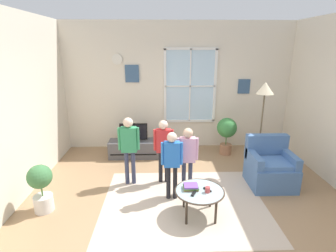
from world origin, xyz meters
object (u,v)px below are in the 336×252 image
remote_near_books (207,190)px  floor_lamp (264,98)px  book_stack (191,187)px  person_green_shirt (129,143)px  tv_stand (134,149)px  armchair (270,168)px  person_pink_shirt (187,153)px  coffee_table (200,192)px  person_blue_shirt (172,158)px  television (134,132)px  remote_near_cup (194,193)px  potted_plant_corner (41,185)px  potted_plant_by_window (227,131)px  person_red_shirt (164,144)px  cup (208,190)px

remote_near_books → floor_lamp: 2.21m
book_stack → person_green_shirt: size_ratio=0.18×
tv_stand → armchair: armchair is taller
tv_stand → person_pink_shirt: person_pink_shirt is taller
coffee_table → person_pink_shirt: 0.73m
book_stack → person_blue_shirt: bearing=122.2°
television → remote_near_cup: size_ratio=4.39×
person_green_shirt → tv_stand: bearing=92.0°
person_pink_shirt → floor_lamp: floor_lamp is taller
tv_stand → coffee_table: coffee_table is taller
person_blue_shirt → potted_plant_corner: size_ratio=1.53×
coffee_table → remote_near_books: remote_near_books is taller
potted_plant_corner → potted_plant_by_window: bearing=32.7°
remote_near_cup → potted_plant_by_window: 2.64m
armchair → potted_plant_corner: 3.83m
tv_stand → television: television is taller
person_red_shirt → remote_near_books: bearing=-58.9°
coffee_table → floor_lamp: bearing=46.0°
armchair → person_blue_shirt: (-1.79, -0.41, 0.40)m
person_pink_shirt → armchair: bearing=9.3°
coffee_table → person_blue_shirt: (-0.38, 0.47, 0.34)m
television → person_green_shirt: 1.24m
television → coffee_table: 2.51m
person_red_shirt → coffee_table: bearing=-63.7°
potted_plant_corner → floor_lamp: floor_lamp is taller
book_stack → tv_stand: bearing=115.6°
television → person_red_shirt: size_ratio=0.52×
remote_near_books → person_green_shirt: person_green_shirt is taller
armchair → floor_lamp: bearing=91.3°
armchair → book_stack: (-1.53, -0.83, 0.12)m
coffee_table → cup: (0.11, -0.05, 0.07)m
person_pink_shirt → floor_lamp: (1.51, 0.81, 0.77)m
cup → person_green_shirt: (-1.22, 1.04, 0.33)m
potted_plant_by_window → floor_lamp: bearing=-63.8°
armchair → remote_near_cup: armchair is taller
remote_near_cup → cup: bearing=11.5°
person_red_shirt → television: bearing=118.9°
remote_near_books → person_blue_shirt: person_blue_shirt is taller
armchair → remote_near_cup: size_ratio=6.21×
armchair → person_pink_shirt: person_pink_shirt is taller
book_stack → potted_plant_by_window: size_ratio=0.26×
potted_plant_corner → armchair: bearing=10.4°
armchair → cup: size_ratio=10.09×
tv_stand → armchair: bearing=-27.5°
armchair → person_blue_shirt: 1.88m
remote_near_cup → floor_lamp: size_ratio=0.08×
tv_stand → coffee_table: 2.51m
cup → floor_lamp: (1.29, 1.50, 1.05)m
book_stack → person_green_shirt: 1.41m
tv_stand → remote_near_books: size_ratio=8.04×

